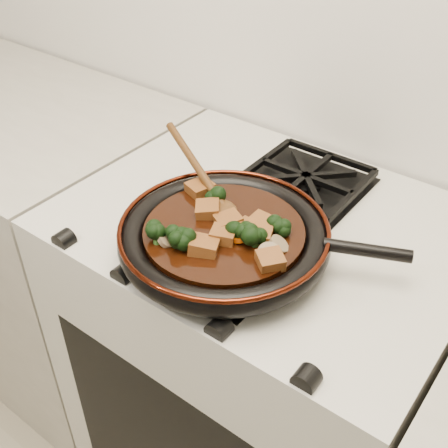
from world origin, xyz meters
The scene contains 29 objects.
stove centered at (0.00, 1.69, 0.45)m, with size 0.76×0.60×0.90m, color beige.
burner_grate_front centered at (0.00, 1.55, 0.91)m, with size 0.23×0.23×0.03m, color black, non-canonical shape.
burner_grate_back centered at (0.00, 1.83, 0.91)m, with size 0.23×0.23×0.03m, color black, non-canonical shape.
skillet centered at (0.00, 1.55, 0.94)m, with size 0.46×0.36×0.05m.
braising_sauce centered at (0.00, 1.55, 0.95)m, with size 0.27×0.27×0.02m, color black.
tofu_cube_0 centered at (0.04, 1.57, 0.97)m, with size 0.04×0.04×0.02m, color brown.
tofu_cube_1 centered at (0.01, 1.49, 0.97)m, with size 0.04×0.04×0.02m, color brown.
tofu_cube_2 centered at (0.06, 1.57, 0.97)m, with size 0.04×0.04×0.02m, color brown.
tofu_cube_3 centered at (0.02, 1.53, 0.97)m, with size 0.04×0.04×0.02m, color brown.
tofu_cube_4 centered at (-0.10, 1.61, 0.97)m, with size 0.04×0.04×0.02m, color brown.
tofu_cube_5 centered at (-0.05, 1.57, 0.97)m, with size 0.04×0.04×0.02m, color brown.
tofu_cube_6 centered at (0.05, 1.59, 0.97)m, with size 0.04×0.04×0.02m, color brown.
tofu_cube_7 centered at (0.11, 1.53, 0.97)m, with size 0.04×0.04×0.02m, color brown.
tofu_cube_8 centered at (0.00, 1.57, 0.97)m, with size 0.04×0.04×0.02m, color brown.
broccoli_floret_0 centered at (-0.06, 1.46, 0.97)m, with size 0.06×0.06×0.06m, color black, non-canonical shape.
broccoli_floret_1 centered at (0.08, 1.61, 0.97)m, with size 0.06×0.06×0.05m, color black, non-canonical shape.
broccoli_floret_2 centered at (0.03, 1.55, 0.97)m, with size 0.06×0.06×0.06m, color black, non-canonical shape.
broccoli_floret_3 centered at (-0.02, 1.48, 0.97)m, with size 0.06×0.06×0.05m, color black, non-canonical shape.
broccoli_floret_4 centered at (-0.05, 1.61, 0.97)m, with size 0.06×0.06×0.05m, color black, non-canonical shape.
broccoli_floret_5 centered at (0.07, 1.55, 0.97)m, with size 0.06×0.06×0.06m, color black, non-canonical shape.
broccoli_floret_6 centered at (-0.03, 1.48, 0.97)m, with size 0.06×0.06×0.05m, color black, non-canonical shape.
carrot_coin_0 centered at (0.05, 1.57, 0.96)m, with size 0.03×0.03×0.01m, color #A43A04.
carrot_coin_1 centered at (0.04, 1.54, 0.96)m, with size 0.03×0.03×0.01m, color #A43A04.
carrot_coin_2 centered at (0.04, 1.59, 0.96)m, with size 0.03×0.03×0.01m, color #A43A04.
carrot_coin_3 centered at (0.01, 1.50, 0.96)m, with size 0.03×0.03×0.01m, color #A43A04.
mushroom_slice_0 centered at (-0.05, 1.47, 0.97)m, with size 0.03×0.03×0.01m, color #7F6749.
mushroom_slice_1 centered at (0.10, 1.54, 0.97)m, with size 0.04×0.04×0.01m, color #7F6749.
mushroom_slice_2 centered at (0.10, 1.57, 0.97)m, with size 0.03×0.03×0.01m, color #7F6749.
wooden_spoon centered at (-0.08, 1.62, 0.98)m, with size 0.14×0.08×0.22m.
Camera 1 is at (0.45, 0.96, 1.54)m, focal length 45.00 mm.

